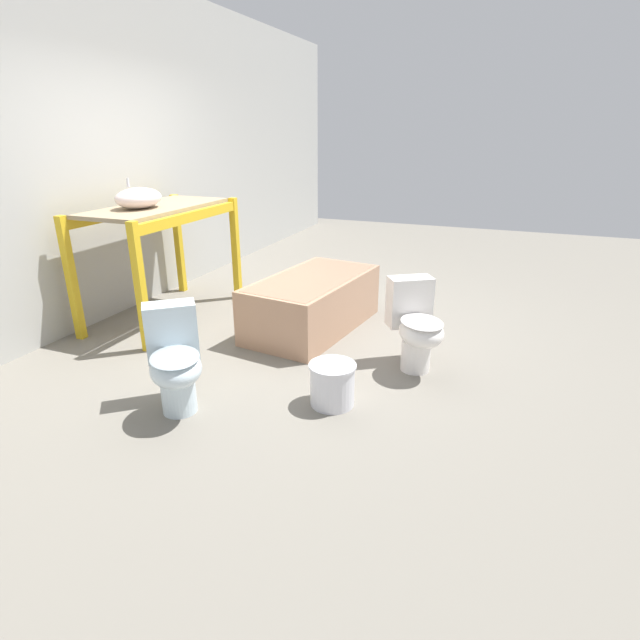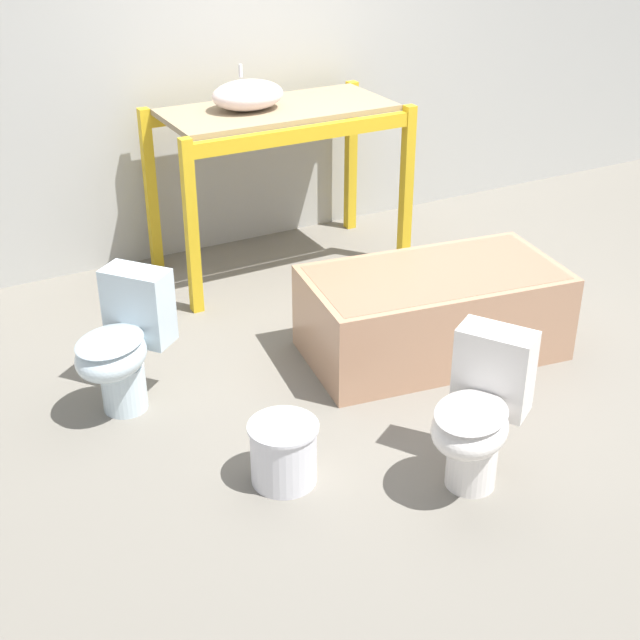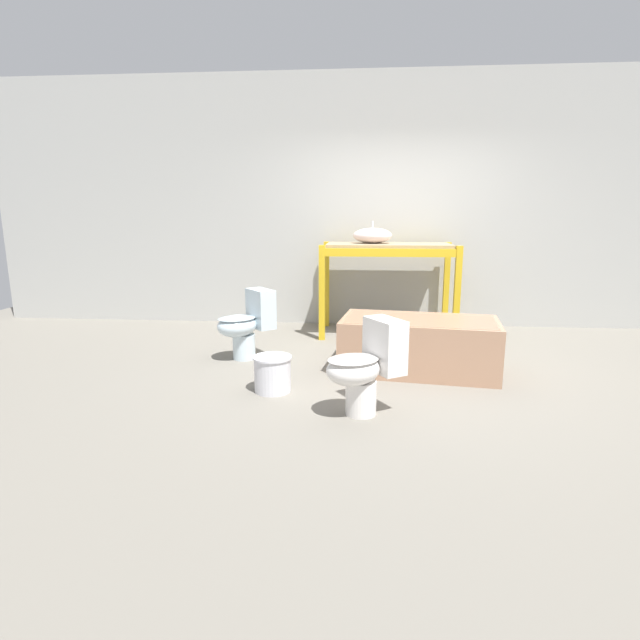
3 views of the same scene
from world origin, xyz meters
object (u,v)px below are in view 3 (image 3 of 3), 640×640
sink_basin (372,236)px  toilet_near (246,323)px  bathtub_main (419,341)px  bucket_white (273,373)px  toilet_far (365,366)px

sink_basin → toilet_near: (-1.28, -1.24, -0.84)m
sink_basin → bathtub_main: sink_basin is taller
bucket_white → toilet_near: bearing=114.5°
toilet_near → toilet_far: (1.20, -1.36, 0.00)m
toilet_far → bucket_white: size_ratio=2.16×
toilet_far → bathtub_main: bearing=122.2°
bathtub_main → toilet_near: toilet_near is taller
sink_basin → toilet_far: 2.73m
toilet_near → bucket_white: 1.06m
toilet_near → bucket_white: toilet_near is taller
toilet_far → bucket_white: toilet_far is taller
bathtub_main → toilet_near: bearing=178.4°
bathtub_main → bucket_white: bathtub_main is taller
bathtub_main → toilet_far: 1.19m
toilet_near → toilet_far: same height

